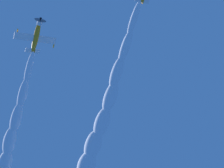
{
  "coord_description": "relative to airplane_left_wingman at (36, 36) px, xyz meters",
  "views": [
    {
      "loc": [
        21.8,
        8.53,
        1.44
      ],
      "look_at": [
        -5.12,
        -15.55,
        80.8
      ],
      "focal_mm": 72.91,
      "sensor_mm": 36.0,
      "label": 1
    }
  ],
  "objects": [
    {
      "name": "airplane_left_wingman",
      "position": [
        0.0,
        0.0,
        0.0
      ],
      "size": [
        6.94,
        6.94,
        3.33
      ],
      "color": "orange"
    },
    {
      "name": "smoke_trail_lead",
      "position": [
        -25.87,
        -11.12,
        0.51
      ],
      "size": [
        29.32,
        44.79,
        4.88
      ],
      "color": "white"
    }
  ]
}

